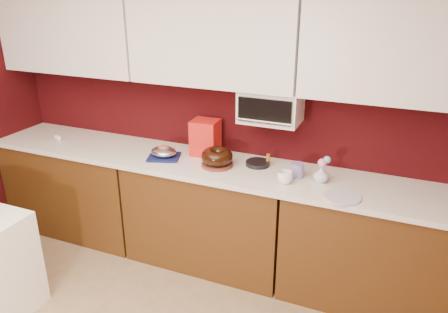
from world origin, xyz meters
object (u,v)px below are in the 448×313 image
blue_jar (297,170)px  flower_vase (321,173)px  foil_ham_nest (164,152)px  toaster_oven (271,106)px  bundt_cake (217,156)px  pandoro_box (205,137)px  coffee_mug (285,176)px

blue_jar → flower_vase: bearing=-5.3°
foil_ham_nest → blue_jar: 1.09m
toaster_oven → bundt_cake: (-0.36, -0.19, -0.40)m
pandoro_box → blue_jar: bearing=-13.8°
pandoro_box → blue_jar: 0.84m
foil_ham_nest → pandoro_box: (0.28, 0.21, 0.09)m
bundt_cake → blue_jar: (0.63, 0.04, -0.03)m
foil_ham_nest → toaster_oven: bearing=14.3°
foil_ham_nest → flower_vase: bearing=1.8°
toaster_oven → pandoro_box: 0.64m
pandoro_box → flower_vase: (0.99, -0.17, -0.08)m
toaster_oven → foil_ham_nest: 0.95m
coffee_mug → flower_vase: 0.26m
pandoro_box → flower_vase: pandoro_box is taller
toaster_oven → flower_vase: bearing=-21.1°
coffee_mug → foil_ham_nest: bearing=175.6°
coffee_mug → toaster_oven: bearing=126.1°
bundt_cake → foil_ham_nest: 0.47m
toaster_oven → pandoro_box: toaster_oven is taller
toaster_oven → foil_ham_nest: bearing=-165.7°
toaster_oven → pandoro_box: bearing=180.0°
blue_jar → coffee_mug: bearing=-112.3°
bundt_cake → blue_jar: bundt_cake is taller
toaster_oven → blue_jar: size_ratio=4.10×
foil_ham_nest → pandoro_box: size_ratio=0.72×
pandoro_box → blue_jar: size_ratio=2.68×
bundt_cake → coffee_mug: 0.58m
pandoro_box → foil_ham_nest: bearing=-145.7°
toaster_oven → coffee_mug: 0.55m
flower_vase → bundt_cake: bearing=-178.4°
pandoro_box → blue_jar: pandoro_box is taller
bundt_cake → pandoro_box: (-0.19, 0.19, 0.07)m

